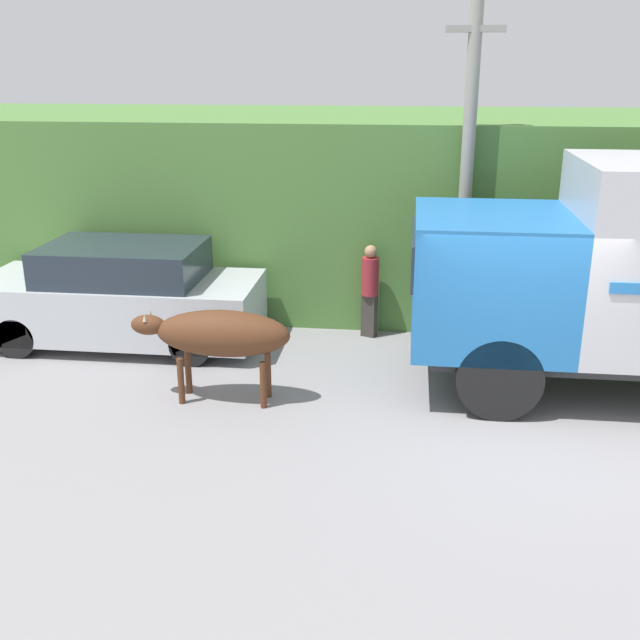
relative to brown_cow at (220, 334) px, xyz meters
The scene contains 7 objects.
ground_plane 4.06m from the brown_cow, ahead, with size 60.00×60.00×0.00m, color gray.
hillside_embankment 7.09m from the brown_cow, 56.08° to the left, with size 32.00×5.49×3.54m.
building_backdrop 4.51m from the brown_cow, 89.34° to the left, with size 5.12×2.70×3.28m.
brown_cow is the anchor object (origin of this frame).
parked_suv 2.98m from the brown_cow, 137.45° to the left, with size 4.61×1.87×1.70m.
pedestrian_on_hill 3.42m from the brown_cow, 56.27° to the left, with size 0.38×0.38×1.61m.
utility_pole 4.89m from the brown_cow, 40.62° to the left, with size 0.90×0.21×5.65m.
Camera 1 is at (-1.43, -9.15, 4.50)m, focal length 42.00 mm.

